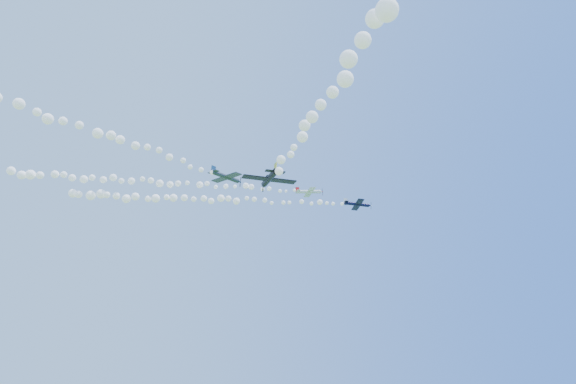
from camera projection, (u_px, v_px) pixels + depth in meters
name	position (u px, v px, depth m)	size (l,w,h in m)	color
plane_white	(309.00, 192.00, 122.64)	(7.30, 7.74, 1.95)	white
smoke_trail_white	(161.00, 182.00, 116.15)	(67.32, 19.46, 3.06)	white
plane_navy	(358.00, 204.00, 119.22)	(7.15, 7.60, 2.71)	#0D0D3B
smoke_trail_navy	(211.00, 199.00, 115.65)	(64.16, 24.14, 2.84)	white
plane_grey	(226.00, 177.00, 93.65)	(7.43, 7.87, 2.30)	#323C49
smoke_trail_grey	(43.00, 113.00, 71.07)	(60.56, 23.33, 3.33)	white
plane_black	(269.00, 178.00, 74.51)	(8.60, 8.16, 2.28)	black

